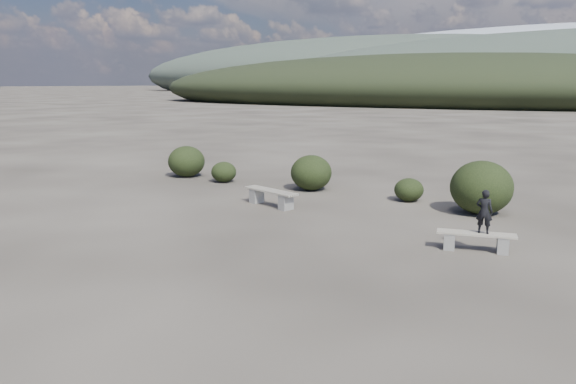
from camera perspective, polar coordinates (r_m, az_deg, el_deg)
The scene contains 9 objects.
ground at distance 10.91m, azimuth -9.22°, elevation -8.76°, with size 1200.00×1200.00×0.00m, color #2A2520.
bench_left at distance 16.94m, azimuth -1.75°, elevation -0.44°, with size 2.03×0.95×0.50m.
bench_right at distance 13.11m, azimuth 18.55°, elevation -4.64°, with size 1.72×0.74×0.42m.
seated_person at distance 12.96m, azimuth 19.32°, elevation -1.88°, with size 0.36×0.23×0.98m, color black.
shrub_a at distance 21.19m, azimuth -6.54°, elevation 2.04°, with size 0.94×0.94×0.77m, color black.
shrub_b at distance 19.46m, azimuth 2.37°, elevation 1.98°, with size 1.43×1.43×1.22m, color black.
shrub_c at distance 18.03m, azimuth 12.18°, elevation 0.22°, with size 0.92×0.92×0.73m, color black.
shrub_d at distance 16.79m, azimuth 19.06°, elevation 0.44°, with size 1.74×1.74×1.52m, color black.
shrub_f at distance 22.62m, azimuth -10.28°, elevation 3.08°, with size 1.45×1.45×1.22m, color black.
Camera 1 is at (6.64, -7.84, 3.66)m, focal length 35.00 mm.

